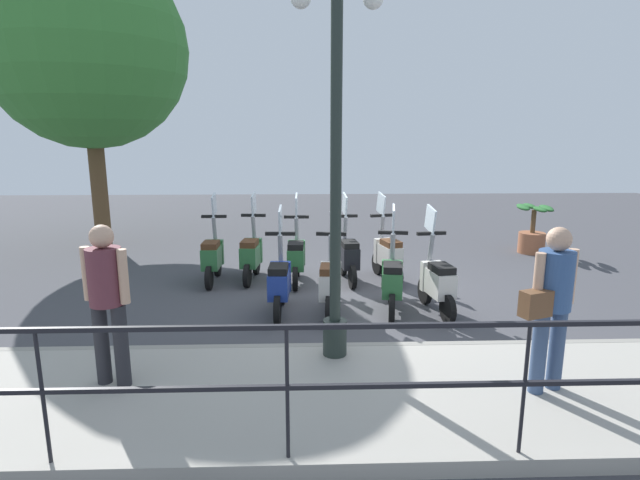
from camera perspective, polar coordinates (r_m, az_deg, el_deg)
ground_plane at (r=8.03m, az=3.64°, el=-6.57°), size 28.00×28.00×0.00m
promenade_walkway at (r=5.13m, az=7.17°, el=-17.03°), size 2.20×20.00×0.15m
fence_railing at (r=3.83m, az=10.01°, el=-13.63°), size 0.04×16.03×1.07m
lamp_post_near at (r=5.21m, az=1.82°, el=5.95°), size 0.26×0.90×4.20m
pedestrian_with_bag at (r=5.09m, az=24.97°, el=-6.01°), size 0.46×0.61×1.59m
pedestrian_distant at (r=5.16m, az=-23.20°, el=-5.62°), size 0.40×0.47×1.59m
tree_large at (r=12.69m, az=-25.14°, el=19.20°), size 4.35×4.35×6.56m
potted_palm at (r=11.82m, az=23.10°, el=0.76°), size 1.06×0.66×1.05m
scooter_near_0 at (r=7.40m, az=13.21°, el=-4.59°), size 1.23×0.45×1.54m
scooter_near_1 at (r=7.32m, az=8.23°, el=-4.55°), size 1.23×0.46×1.54m
scooter_near_2 at (r=7.16m, az=1.16°, el=-4.81°), size 1.23×0.44×1.54m
scooter_near_3 at (r=7.19m, az=-4.66°, el=-4.77°), size 1.23×0.44×1.54m
scooter_far_0 at (r=8.88m, az=7.70°, el=-1.60°), size 1.21×0.51×1.54m
scooter_far_1 at (r=8.73m, az=3.20°, el=-1.73°), size 1.23×0.44×1.54m
scooter_far_2 at (r=8.64m, az=-2.74°, el=-1.88°), size 1.23×0.44×1.54m
scooter_far_3 at (r=8.88m, az=-7.84°, el=-1.60°), size 1.23×0.44×1.54m
scooter_far_4 at (r=8.87m, az=-12.16°, el=-1.77°), size 1.23×0.44×1.54m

